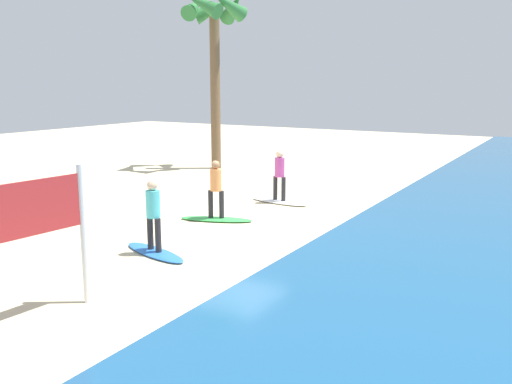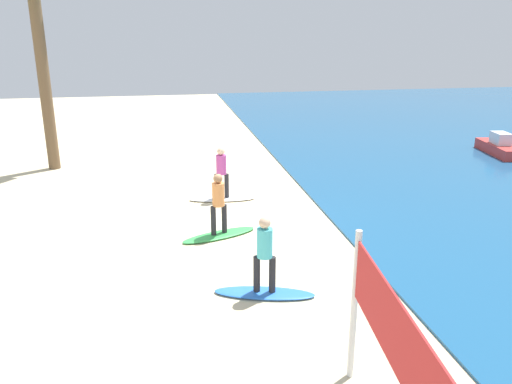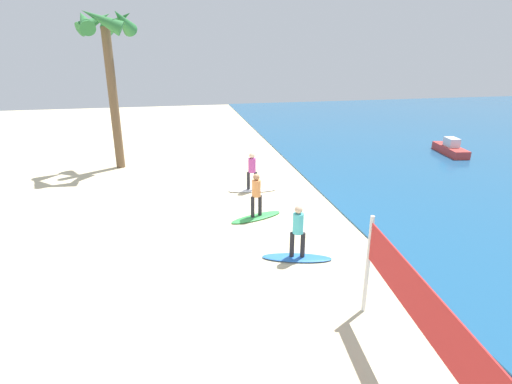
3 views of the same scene
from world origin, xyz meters
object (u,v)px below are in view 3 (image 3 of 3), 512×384
surfboard_blue (297,258)px  surfer_blue (298,228)px  surfboard_white (252,190)px  palm_tree (107,40)px  surfer_green (256,192)px  surfboard_green (256,217)px  surfer_white (252,168)px  boat_red (451,149)px

surfboard_blue → surfer_blue: surfer_blue is taller
surfboard_white → surfer_blue: size_ratio=1.28×
palm_tree → surfboard_blue: bearing=28.5°
surfboard_white → surfboard_blue: same height
surfboard_white → surfer_blue: surfer_blue is taller
surfer_green → surfboard_blue: surfer_green is taller
surfboard_white → surfboard_green: same height
surfboard_white → surfboard_green: size_ratio=1.00×
surfer_white → surfboard_blue: 6.37m
surfboard_white → surfer_green: (2.99, -0.43, 0.99)m
surfboard_white → palm_tree: bearing=145.3°
surfer_white → surfboard_blue: (6.29, 0.14, -0.99)m
surfer_blue → surfboard_green: bearing=-170.2°
surfboard_white → surfer_white: 0.99m
surfboard_white → surfer_white: surfer_white is taller
surfboard_green → surfer_green: (0.00, 0.00, 0.99)m
surfer_white → surfboard_green: (2.99, -0.43, -0.99)m
boat_red → surfboard_green: bearing=-62.1°
surfer_white → boat_red: bearing=107.1°
surfer_white → boat_red: (-3.88, 12.57, -0.66)m
surfboard_blue → surfer_blue: size_ratio=1.28×
surfboard_blue → boat_red: size_ratio=0.72×
surfer_white → surfer_blue: 6.29m
surfboard_white → surfer_green: size_ratio=1.28×
surfboard_blue → boat_red: 16.06m
surfer_blue → boat_red: surfer_blue is taller
surfer_white → surfboard_blue: size_ratio=0.78×
palm_tree → surfer_white: bearing=49.8°
surfboard_green → surfboard_blue: (3.29, 0.57, 0.00)m
surfboard_green → palm_tree: palm_tree is taller
palm_tree → surfboard_green: bearing=34.7°
surfboard_white → surfer_blue: (6.29, 0.14, 0.99)m
surfboard_white → palm_tree: 10.07m
surfer_blue → palm_tree: palm_tree is taller
surfer_white → surfboard_green: bearing=-8.1°
surfer_blue → boat_red: (-10.16, 12.43, -0.66)m
surfer_blue → palm_tree: 13.98m
surfer_white → surfboard_blue: surfer_white is taller
surfboard_green → palm_tree: size_ratio=0.27×
surfer_green → palm_tree: 11.16m
surfboard_green → surfer_blue: bearing=-100.2°
palm_tree → surfer_blue: bearing=28.5°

